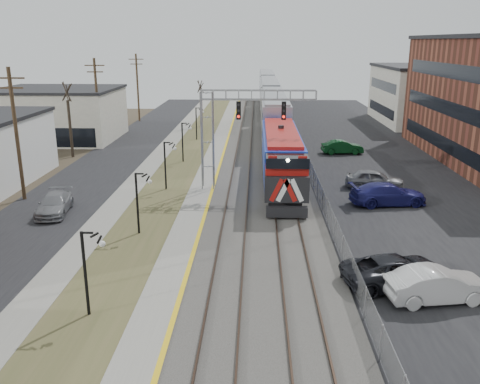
{
  "coord_description": "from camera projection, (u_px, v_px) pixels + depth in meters",
  "views": [
    {
      "loc": [
        3.4,
        -11.93,
        11.76
      ],
      "look_at": [
        2.4,
        18.82,
        2.6
      ],
      "focal_mm": 38.0,
      "sensor_mm": 36.0,
      "label": 1
    }
  ],
  "objects": [
    {
      "name": "fence",
      "position": [
        307.0,
        162.0,
        47.93
      ],
      "size": [
        0.04,
        120.0,
        1.6
      ],
      "primitive_type": "cube",
      "color": "gray",
      "rests_on": "ground"
    },
    {
      "name": "utility_poles",
      "position": [
        17.0,
        136.0,
        37.86
      ],
      "size": [
        0.28,
        80.28,
        10.0
      ],
      "color": "#4C3823",
      "rests_on": "ground"
    },
    {
      "name": "car_lot_b",
      "position": [
        437.0,
        286.0,
        23.67
      ],
      "size": [
        5.11,
        2.45,
        1.61
      ],
      "primitive_type": "imported",
      "rotation": [
        0.0,
        0.0,
        1.73
      ],
      "color": "silver",
      "rests_on": "ground"
    },
    {
      "name": "car_street_b",
      "position": [
        54.0,
        204.0,
        35.81
      ],
      "size": [
        2.6,
        5.01,
        1.39
      ],
      "primitive_type": "imported",
      "rotation": [
        0.0,
        0.0,
        0.14
      ],
      "color": "gray",
      "rests_on": "ground"
    },
    {
      "name": "ballast_bed",
      "position": [
        262.0,
        169.0,
        48.26
      ],
      "size": [
        8.0,
        120.0,
        0.2
      ],
      "primitive_type": "cube",
      "color": "#595651",
      "rests_on": "ground"
    },
    {
      "name": "platform_edge",
      "position": [
        219.0,
        167.0,
        48.35
      ],
      "size": [
        0.24,
        120.0,
        0.01
      ],
      "primitive_type": "cube",
      "color": "gold",
      "rests_on": "platform"
    },
    {
      "name": "track_far",
      "position": [
        278.0,
        167.0,
        48.16
      ],
      "size": [
        1.58,
        120.0,
        0.15
      ],
      "color": "#2D2119",
      "rests_on": "ballast_bed"
    },
    {
      "name": "train",
      "position": [
        271.0,
        102.0,
        76.18
      ],
      "size": [
        3.0,
        85.85,
        5.33
      ],
      "color": "#1532AD",
      "rests_on": "ground"
    },
    {
      "name": "car_lot_d",
      "position": [
        388.0,
        194.0,
        37.72
      ],
      "size": [
        5.91,
        3.03,
        1.64
      ],
      "primitive_type": "imported",
      "rotation": [
        0.0,
        0.0,
        1.7
      ],
      "color": "navy",
      "rests_on": "ground"
    },
    {
      "name": "grass_median",
      "position": [
        179.0,
        169.0,
        48.53
      ],
      "size": [
        4.0,
        120.0,
        0.06
      ],
      "primitive_type": "cube",
      "color": "#464A27",
      "rests_on": "ground"
    },
    {
      "name": "sidewalk",
      "position": [
        148.0,
        169.0,
        48.62
      ],
      "size": [
        2.0,
        120.0,
        0.08
      ],
      "primitive_type": "cube",
      "color": "gray",
      "rests_on": "ground"
    },
    {
      "name": "track_near",
      "position": [
        241.0,
        167.0,
        48.27
      ],
      "size": [
        1.58,
        120.0,
        0.15
      ],
      "color": "#2D2119",
      "rests_on": "ballast_bed"
    },
    {
      "name": "street_west",
      "position": [
        101.0,
        168.0,
        48.77
      ],
      "size": [
        7.0,
        120.0,
        0.04
      ],
      "primitive_type": "cube",
      "color": "black",
      "rests_on": "ground"
    },
    {
      "name": "signal_gantry",
      "position": [
        229.0,
        123.0,
        40.07
      ],
      "size": [
        9.0,
        1.07,
        8.15
      ],
      "color": "gray",
      "rests_on": "ground"
    },
    {
      "name": "car_lot_c",
      "position": [
        397.0,
        272.0,
        25.22
      ],
      "size": [
        5.9,
        3.69,
        1.52
      ],
      "primitive_type": "imported",
      "rotation": [
        0.0,
        0.0,
        1.8
      ],
      "color": "black",
      "rests_on": "ground"
    },
    {
      "name": "platform",
      "position": [
        210.0,
        168.0,
        48.41
      ],
      "size": [
        2.0,
        120.0,
        0.24
      ],
      "primitive_type": "cube",
      "color": "gray",
      "rests_on": "ground"
    },
    {
      "name": "bare_trees",
      "position": [
        99.0,
        134.0,
        51.79
      ],
      "size": [
        12.3,
        42.3,
        5.95
      ],
      "color": "#382D23",
      "rests_on": "ground"
    },
    {
      "name": "parking_lot",
      "position": [
        389.0,
        171.0,
        47.91
      ],
      "size": [
        16.0,
        120.0,
        0.04
      ],
      "primitive_type": "cube",
      "color": "black",
      "rests_on": "ground"
    },
    {
      "name": "car_lot_f",
      "position": [
        342.0,
        147.0,
        54.88
      ],
      "size": [
        4.53,
        1.91,
        1.46
      ],
      "primitive_type": "imported",
      "rotation": [
        0.0,
        0.0,
        1.66
      ],
      "color": "#0C3C18",
      "rests_on": "ground"
    },
    {
      "name": "car_lot_e",
      "position": [
        374.0,
        180.0,
        41.82
      ],
      "size": [
        4.97,
        2.64,
        1.61
      ],
      "primitive_type": "imported",
      "rotation": [
        0.0,
        0.0,
        1.41
      ],
      "color": "slate",
      "rests_on": "ground"
    },
    {
      "name": "lampposts",
      "position": [
        138.0,
        203.0,
        31.96
      ],
      "size": [
        0.14,
        62.14,
        4.0
      ],
      "color": "black",
      "rests_on": "ground"
    }
  ]
}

